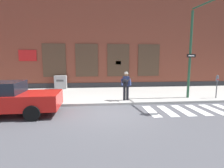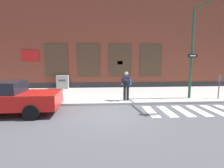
# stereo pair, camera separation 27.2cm
# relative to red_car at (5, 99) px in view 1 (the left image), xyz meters

# --- Properties ---
(ground_plane) EXTENTS (160.00, 160.00, 0.00)m
(ground_plane) POSITION_rel_red_car_xyz_m (4.65, -0.14, -0.77)
(ground_plane) COLOR #4C4C51
(sidewalk) EXTENTS (28.00, 5.63, 0.13)m
(sidewalk) POSITION_rel_red_car_xyz_m (4.65, 4.11, -0.70)
(sidewalk) COLOR #ADAAA3
(sidewalk) RESTS_ON ground
(building_backdrop) EXTENTS (28.00, 4.06, 8.89)m
(building_backdrop) POSITION_rel_red_car_xyz_m (4.65, 8.92, 3.67)
(building_backdrop) COLOR brown
(building_backdrop) RESTS_ON ground
(crosswalk) EXTENTS (5.20, 1.90, 0.01)m
(crosswalk) POSITION_rel_red_car_xyz_m (9.07, -0.00, -0.76)
(crosswalk) COLOR silver
(crosswalk) RESTS_ON ground
(red_car) EXTENTS (4.65, 2.08, 1.53)m
(red_car) POSITION_rel_red_car_xyz_m (0.00, 0.00, 0.00)
(red_car) COLOR red
(red_car) RESTS_ON ground
(busker) EXTENTS (0.72, 0.57, 1.67)m
(busker) POSITION_rel_red_car_xyz_m (5.76, 1.89, 0.31)
(busker) COLOR black
(busker) RESTS_ON sidewalk
(traffic_light) EXTENTS (0.79, 3.05, 5.44)m
(traffic_light) POSITION_rel_red_car_xyz_m (9.93, 1.19, 3.11)
(traffic_light) COLOR #234C33
(traffic_light) RESTS_ON sidewalk
(parking_meter) EXTENTS (0.13, 0.11, 1.44)m
(parking_meter) POSITION_rel_red_car_xyz_m (11.46, 1.96, 0.31)
(parking_meter) COLOR #47474C
(parking_meter) RESTS_ON sidewalk
(utility_box) EXTENTS (0.95, 0.52, 1.09)m
(utility_box) POSITION_rel_red_car_xyz_m (1.18, 6.48, -0.09)
(utility_box) COLOR #9E9E9E
(utility_box) RESTS_ON sidewalk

